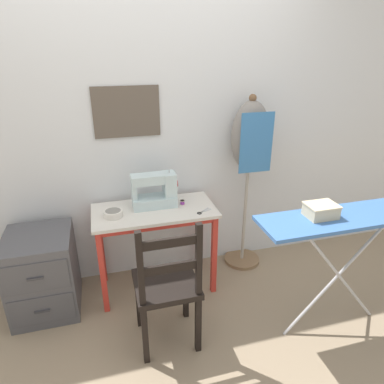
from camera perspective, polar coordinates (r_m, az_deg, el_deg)
name	(u,v)px	position (r m, az deg, el deg)	size (l,w,h in m)	color
ground_plane	(163,303)	(2.82, -4.84, -17.99)	(14.00, 14.00, 0.00)	gray
wall_back	(144,127)	(2.70, -7.92, 10.66)	(10.00, 0.07, 2.55)	silver
sewing_table	(155,223)	(2.65, -6.17, -5.16)	(0.93, 0.46, 0.71)	silver
sewing_machine	(156,191)	(2.62, -5.95, 0.18)	(0.35, 0.16, 0.29)	silver
fabric_bowl	(113,213)	(2.55, -12.99, -3.48)	(0.14, 0.14, 0.05)	silver
scissors	(202,212)	(2.55, 1.66, -3.35)	(0.12, 0.09, 0.01)	silver
thread_spool_near_machine	(182,202)	(2.67, -1.62, -1.74)	(0.04, 0.04, 0.03)	purple
wooden_chair	(167,286)	(2.25, -4.20, -15.42)	(0.40, 0.38, 0.95)	black
filing_cabinet	(43,273)	(2.81, -23.55, -12.30)	(0.46, 0.51, 0.62)	#4C4C51
dress_form	(250,147)	(2.83, 9.58, 7.44)	(0.32, 0.32, 1.52)	#846647
ironing_board	(349,222)	(2.37, 24.76, -4.60)	(1.19, 0.31, 0.90)	#3D6BAD
storage_box	(321,210)	(2.23, 20.70, -2.89)	(0.19, 0.15, 0.08)	beige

